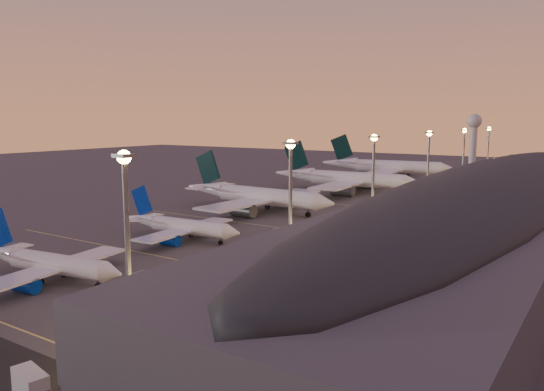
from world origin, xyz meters
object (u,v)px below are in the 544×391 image
Objects in this scene: airliner_narrow_north at (180,226)px; radar_tower at (474,131)px; catering_truck_b at (32,387)px; baggage_tug_a at (117,300)px; baggage_tug_b at (164,298)px; airliner_wide_near at (255,196)px; airliner_wide_far at (385,167)px; airliner_narrow_south at (47,263)px; airliner_wide_mid at (344,179)px.

radar_tower is (12.30, 250.10, 18.58)m from airliner_narrow_north.
baggage_tug_a is at bearing 134.17° from catering_truck_b.
baggage_tug_a is 7.61m from baggage_tug_b.
airliner_narrow_north is at bearing 120.23° from baggage_tug_b.
radar_tower is 286.35m from baggage_tug_b.
airliner_narrow_north is 44.86m from airliner_wide_near.
airliner_wide_far is 94.59m from radar_tower.
baggage_tug_b is at bearing 120.52° from catering_truck_b.
airliner_narrow_south is at bearing 176.19° from baggage_tug_a.
baggage_tug_b reaches higher than baggage_tug_a.
baggage_tug_b is (17.10, -285.05, -21.31)m from radar_tower.
baggage_tug_b is (33.19, -135.76, -4.70)m from airliner_wide_mid.
airliner_narrow_north reaches higher than catering_truck_b.
airliner_wide_near is 56.93m from airliner_wide_mid.
radar_tower is at bearing 83.56° from airliner_narrow_north.
airliner_wide_mid is at bearing 116.10° from catering_truck_b.
airliner_wide_far is 16.47× the size of baggage_tug_a.
baggage_tug_b is 31.89m from catering_truck_b.
airliner_wide_near reaches higher than airliner_narrow_north.
radar_tower reaches higher than airliner_narrow_north.
airliner_wide_near reaches higher than catering_truck_b.
airliner_narrow_north is 1.10× the size of radar_tower.
airliner_narrow_south is 1.00× the size of airliner_narrow_north.
airliner_wide_mid is 10.82× the size of catering_truck_b.
baggage_tug_a is (27.51, -140.83, -4.70)m from airliner_wide_mid.
airliner_narrow_north is 76.32m from catering_truck_b.
airliner_narrow_south reaches higher than baggage_tug_b.
airliner_narrow_south reaches higher than airliner_narrow_north.
airliner_narrow_north is 8.69× the size of baggage_tug_a.
catering_truck_b is (39.87, -65.05, -1.82)m from airliner_narrow_north.
radar_tower is (20.60, 206.04, 17.00)m from airliner_wide_near.
airliner_narrow_north is at bearing -90.39° from airliner_wide_mid.
baggage_tug_b is 0.73× the size of catering_truck_b.
airliner_narrow_north is at bearing -76.65° from airliner_wide_near.
airliner_narrow_south is at bearing -92.84° from airliner_wide_far.
catering_truck_b is (10.47, -30.10, 0.91)m from baggage_tug_b.
baggage_tug_a is at bearing -87.75° from radar_tower.
airliner_wide_mid is 58.84m from airliner_wide_far.
baggage_tug_a is at bearing -148.07° from baggage_tug_b.
airliner_wide_far is 11.47× the size of catering_truck_b.
catering_truck_b is at bearing -63.50° from airliner_wide_near.
catering_truck_b is at bearing -62.13° from airliner_narrow_north.
baggage_tug_b is (29.40, -34.95, -2.73)m from airliner_narrow_north.
radar_tower reaches higher than airliner_wide_far.
radar_tower reaches higher than airliner_narrow_south.
airliner_narrow_north is 6.05× the size of catering_truck_b.
baggage_tug_b is at bearing -61.81° from airliner_wide_near.
baggage_tug_a is at bearing -86.97° from airliner_wide_far.
airliner_wide_far is at bearing 92.63° from airliner_wide_mid.
radar_tower reaches higher than catering_truck_b.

